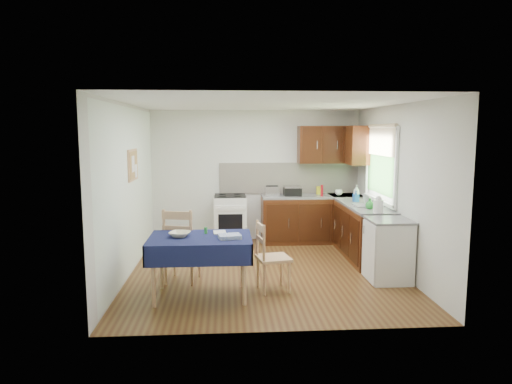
{
  "coord_description": "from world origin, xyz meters",
  "views": [
    {
      "loc": [
        -0.58,
        -6.65,
        2.11
      ],
      "look_at": [
        -0.12,
        0.21,
        1.18
      ],
      "focal_mm": 32.0,
      "sensor_mm": 36.0,
      "label": 1
    }
  ],
  "objects": [
    {
      "name": "wall_back",
      "position": [
        0.0,
        2.1,
        1.25
      ],
      "size": [
        4.0,
        0.02,
        2.5
      ],
      "primitive_type": "cube",
      "color": "silver",
      "rests_on": "ground"
    },
    {
      "name": "wall_left",
      "position": [
        -2.0,
        0.0,
        1.25
      ],
      "size": [
        0.02,
        4.2,
        2.5
      ],
      "primitive_type": "cube",
      "color": "white",
      "rests_on": "ground"
    },
    {
      "name": "splashback",
      "position": [
        0.65,
        2.08,
        1.2
      ],
      "size": [
        2.7,
        0.02,
        0.6
      ],
      "primitive_type": "cube",
      "color": "white",
      "rests_on": "wall_back"
    },
    {
      "name": "worktop_back",
      "position": [
        1.05,
        1.8,
        0.88
      ],
      "size": [
        1.9,
        0.6,
        0.04
      ],
      "primitive_type": "cube",
      "color": "slate",
      "rests_on": "base_cabinets"
    },
    {
      "name": "worktop_corner",
      "position": [
        1.7,
        1.8,
        0.88
      ],
      "size": [
        0.6,
        0.6,
        0.04
      ],
      "primitive_type": "cube",
      "color": "slate",
      "rests_on": "base_cabinets"
    },
    {
      "name": "sandwich_press",
      "position": [
        0.67,
        1.77,
        0.99
      ],
      "size": [
        0.32,
        0.28,
        0.19
      ],
      "rotation": [
        0.0,
        0.0,
        0.25
      ],
      "color": "black",
      "rests_on": "worktop_back"
    },
    {
      "name": "dining_table",
      "position": [
        -0.91,
        -1.0,
        0.68
      ],
      "size": [
        1.29,
        0.87,
        0.78
      ],
      "rotation": [
        0.0,
        0.0,
        -0.05
      ],
      "color": "#110E3B",
      "rests_on": "ground"
    },
    {
      "name": "chair_near",
      "position": [
        -0.0,
        -0.84,
        0.49
      ],
      "size": [
        0.48,
        0.48,
        0.93
      ],
      "rotation": [
        0.0,
        0.0,
        1.76
      ],
      "color": "tan",
      "rests_on": "ground"
    },
    {
      "name": "cup",
      "position": [
        1.55,
        1.74,
        0.95
      ],
      "size": [
        0.15,
        0.15,
        0.11
      ],
      "primitive_type": "imported",
      "rotation": [
        0.0,
        0.0,
        0.13
      ],
      "color": "white",
      "rests_on": "worktop_back"
    },
    {
      "name": "book",
      "position": [
        -0.74,
        -0.81,
        0.79
      ],
      "size": [
        0.18,
        0.23,
        0.02
      ],
      "primitive_type": "imported",
      "rotation": [
        0.0,
        0.0,
        0.07
      ],
      "color": "white",
      "rests_on": "dining_table"
    },
    {
      "name": "base_cabinets",
      "position": [
        1.36,
        1.26,
        0.43
      ],
      "size": [
        1.9,
        2.3,
        0.86
      ],
      "color": "black",
      "rests_on": "ground"
    },
    {
      "name": "corkboard",
      "position": [
        -1.97,
        0.3,
        1.6
      ],
      "size": [
        0.04,
        0.62,
        0.47
      ],
      "color": "tan",
      "rests_on": "wall_left"
    },
    {
      "name": "wall_right",
      "position": [
        2.0,
        0.0,
        1.25
      ],
      "size": [
        0.02,
        4.2,
        2.5
      ],
      "primitive_type": "cube",
      "color": "silver",
      "rests_on": "ground"
    },
    {
      "name": "ceiling",
      "position": [
        0.0,
        0.0,
        2.5
      ],
      "size": [
        4.0,
        4.2,
        0.02
      ],
      "primitive_type": "cube",
      "color": "white",
      "rests_on": "wall_back"
    },
    {
      "name": "floor",
      "position": [
        0.0,
        0.0,
        0.0
      ],
      "size": [
        4.2,
        4.2,
        0.0
      ],
      "primitive_type": "plane",
      "color": "#4B2914",
      "rests_on": "ground"
    },
    {
      "name": "spice_jar",
      "position": [
        -0.84,
        -0.82,
        0.82
      ],
      "size": [
        0.04,
        0.04,
        0.08
      ],
      "primitive_type": "cylinder",
      "color": "#238333",
      "rests_on": "dining_table"
    },
    {
      "name": "toaster",
      "position": [
        0.28,
        1.75,
        0.99
      ],
      "size": [
        0.26,
        0.16,
        0.2
      ],
      "rotation": [
        0.0,
        0.0,
        0.08
      ],
      "color": "#B9B9BE",
      "rests_on": "worktop_back"
    },
    {
      "name": "dish_rack",
      "position": [
        1.71,
        0.48,
        0.92
      ],
      "size": [
        0.42,
        0.32,
        0.2
      ],
      "rotation": [
        0.0,
        0.0,
        -0.3
      ],
      "color": "#96979B",
      "rests_on": "worktop_right"
    },
    {
      "name": "soap_bottle_a",
      "position": [
        1.67,
        1.0,
        1.04
      ],
      "size": [
        0.13,
        0.14,
        0.29
      ],
      "primitive_type": "imported",
      "rotation": [
        0.0,
        0.0,
        0.25
      ],
      "color": "white",
      "rests_on": "worktop_right"
    },
    {
      "name": "kettle",
      "position": [
        1.69,
        -0.1,
        1.01
      ],
      "size": [
        0.15,
        0.15,
        0.25
      ],
      "color": "white",
      "rests_on": "worktop_right"
    },
    {
      "name": "soap_bottle_c",
      "position": [
        1.66,
        0.22,
        0.99
      ],
      "size": [
        0.18,
        0.18,
        0.17
      ],
      "primitive_type": "imported",
      "rotation": [
        0.0,
        0.0,
        3.73
      ],
      "color": "#24852E",
      "rests_on": "worktop_right"
    },
    {
      "name": "soap_bottle_b",
      "position": [
        1.65,
        0.96,
        1.0
      ],
      "size": [
        0.1,
        0.1,
        0.19
      ],
      "primitive_type": "imported",
      "rotation": [
        0.0,
        0.0,
        1.78
      ],
      "color": "#1C54A4",
      "rests_on": "worktop_right"
    },
    {
      "name": "window",
      "position": [
        1.97,
        0.7,
        1.65
      ],
      "size": [
        0.04,
        1.48,
        1.26
      ],
      "color": "#295523",
      "rests_on": "wall_right"
    },
    {
      "name": "sauce_bottle",
      "position": [
        1.21,
        1.65,
        1.01
      ],
      "size": [
        0.05,
        0.05,
        0.21
      ],
      "primitive_type": "cylinder",
      "color": "#B30E1B",
      "rests_on": "worktop_back"
    },
    {
      "name": "wall_front",
      "position": [
        0.0,
        -2.1,
        1.25
      ],
      "size": [
        4.0,
        0.02,
        2.5
      ],
      "primitive_type": "cube",
      "color": "silver",
      "rests_on": "ground"
    },
    {
      "name": "fridge",
      "position": [
        1.7,
        -0.55,
        0.44
      ],
      "size": [
        0.58,
        0.6,
        0.89
      ],
      "color": "white",
      "rests_on": "ground"
    },
    {
      "name": "worktop_right",
      "position": [
        1.7,
        0.65,
        0.88
      ],
      "size": [
        0.6,
        1.7,
        0.04
      ],
      "primitive_type": "cube",
      "color": "slate",
      "rests_on": "base_cabinets"
    },
    {
      "name": "plate_bowl",
      "position": [
        -1.16,
        -0.97,
        0.81
      ],
      "size": [
        0.32,
        0.32,
        0.06
      ],
      "primitive_type": "imported",
      "rotation": [
        0.0,
        0.0,
        -0.29
      ],
      "color": "beige",
      "rests_on": "dining_table"
    },
    {
      "name": "chair_far",
      "position": [
        -1.21,
        -0.41,
        0.56
      ],
      "size": [
        0.56,
        0.56,
        1.06
      ],
      "rotation": [
        0.0,
        0.0,
        2.92
      ],
      "color": "tan",
      "rests_on": "ground"
    },
    {
      "name": "stove",
      "position": [
        -0.5,
        1.8,
        0.46
      ],
      "size": [
        0.6,
        0.61,
        0.92
      ],
      "color": "white",
      "rests_on": "ground"
    },
    {
      "name": "tea_towel",
      "position": [
        -0.53,
        -1.1,
        0.8
      ],
      "size": [
        0.3,
        0.26,
        0.05
      ],
      "primitive_type": "cube",
      "rotation": [
        0.0,
        0.0,
        0.18
      ],
      "color": "#2A4B9C",
      "rests_on": "dining_table"
    },
    {
      "name": "upper_cabinets",
      "position": [
        1.52,
        1.8,
        1.85
      ],
      "size": [
        1.2,
        0.85,
        0.7
      ],
      "color": "black",
      "rests_on": "wall_back"
    },
    {
      "name": "yellow_packet",
      "position": [
        1.22,
        1.93,
        0.97
      ],
      "size": [
        0.13,
        0.1,
        0.15
      ],
      "primitive_type": "cube",
      "rotation": [
        0.0,
        0.0,
        -0.25
      ],
      "color": "gold",
      "rests_on": "worktop_back"
    }
  ]
}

